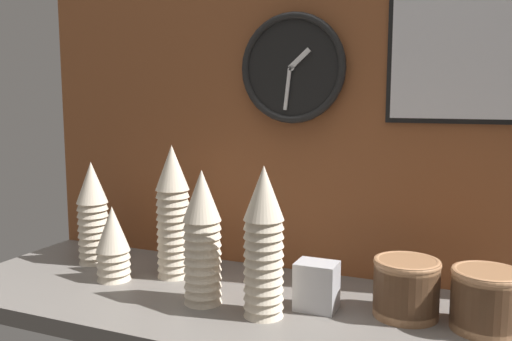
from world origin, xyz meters
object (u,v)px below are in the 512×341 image
Objects in this scene: cup_stack_left at (113,243)px; cup_stack_center_right at (264,242)px; cup_stack_far_left at (93,213)px; napkin_dispenser at (317,285)px; bowl_stack_right at (406,287)px; bowl_stack_far_right at (487,299)px; cup_stack_center at (202,237)px; wall_clock at (291,68)px; cup_stack_center_left at (173,212)px; menu_board at (497,20)px.

cup_stack_center_right is (45.30, -6.31, 6.89)cm from cup_stack_left.
cup_stack_far_left is 70.62cm from napkin_dispenser.
bowl_stack_right is 1.00× the size of bowl_stack_far_right.
cup_stack_left is at bearing 170.53° from cup_stack_center.
wall_clock is (-5.36, 31.67, 38.59)cm from cup_stack_center_right.
cup_stack_center_right is 1.15× the size of wall_clock.
cup_stack_center_right is 50.21cm from wall_clock.
bowl_stack_far_right is at bearing 14.18° from cup_stack_center_right.
cup_stack_far_left reaches higher than bowl_stack_right.
cup_stack_center_left is 78.04cm from bowl_stack_far_right.
napkin_dispenser is at bearing -169.14° from bowl_stack_right.
cup_stack_center_right is 62.19cm from cup_stack_far_left.
wall_clock is at bearing 150.39° from bowl_stack_right.
cup_stack_center_right is at bearing -7.93° from cup_stack_left.
napkin_dispenser is (69.59, -7.65, -9.30)cm from cup_stack_far_left.
cup_stack_center_left is 35.48cm from cup_stack_center_right.
cup_stack_center is 2.17× the size of bowl_stack_far_right.
cup_stack_left is 1.36× the size of bowl_stack_far_right.
wall_clock reaches higher than bowl_stack_far_right.
cup_stack_center_right is at bearing -138.10° from napkin_dispenser.
cup_stack_center_left is at bearing 171.42° from napkin_dispenser.
menu_board reaches higher than cup_stack_center_left.
cup_stack_left is 0.40× the size of menu_board.
cup_stack_far_left reaches higher than napkin_dispenser.
cup_stack_center is 46.53cm from cup_stack_far_left.
wall_clock is at bearing 15.75° from cup_stack_far_left.
cup_stack_center_right is 2.30× the size of bowl_stack_far_right.
bowl_stack_far_right is at bearing 3.21° from cup_stack_left.
cup_stack_left is at bearing -175.39° from bowl_stack_right.
wall_clock is at bearing 32.00° from cup_stack_center_left.
cup_stack_left is at bearing -146.74° from cup_stack_center_left.
cup_stack_far_left reaches higher than cup_stack_left.
cup_stack_center_right is (32.18, -14.91, -0.98)cm from cup_stack_center_left.
napkin_dispenser is (41.77, -6.30, -12.25)cm from cup_stack_center_left.
menu_board is at bearing 27.48° from cup_stack_center.
bowl_stack_far_right is at bearing -2.67° from cup_stack_far_left.
bowl_stack_far_right is at bearing -21.96° from wall_clock.
cup_stack_center_left is 49.14cm from wall_clock.
cup_stack_center_right is 17.12cm from napkin_dispenser.
cup_stack_center is at bearing -39.68° from cup_stack_center_left.
napkin_dispenser is at bearing -145.14° from menu_board.
bowl_stack_right reaches higher than napkin_dispenser.
bowl_stack_right is at bearing 10.86° from napkin_dispenser.
menu_board reaches higher than bowl_stack_right.
cup_stack_far_left is 2.03× the size of bowl_stack_far_right.
bowl_stack_far_right is (16.23, -0.92, 0.00)cm from bowl_stack_right.
wall_clock is 2.65× the size of napkin_dispenser.
cup_stack_far_left is 2.03× the size of bowl_stack_right.
bowl_stack_right is 63.87cm from menu_board.
bowl_stack_right is 16.25cm from bowl_stack_far_right.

